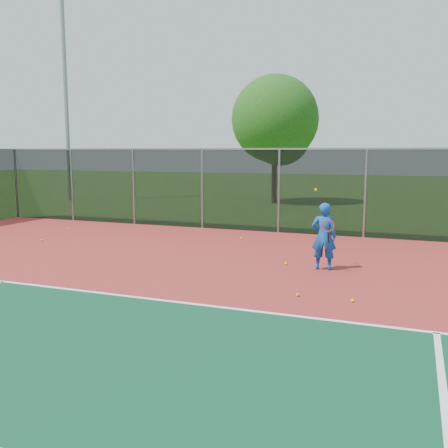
{
  "coord_description": "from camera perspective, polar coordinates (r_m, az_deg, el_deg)",
  "views": [
    {
      "loc": [
        1.55,
        -5.4,
        2.92
      ],
      "look_at": [
        -2.43,
        5.0,
        1.3
      ],
      "focal_mm": 40.0,
      "sensor_mm": 36.0,
      "label": 1
    }
  ],
  "objects": [
    {
      "name": "practice_ball_1",
      "position": [
        10.1,
        14.49,
        -8.47
      ],
      "size": [
        0.07,
        0.07,
        0.07
      ],
      "primitive_type": "sphere",
      "color": "yellow",
      "rests_on": "court_apron"
    },
    {
      "name": "ground",
      "position": [
        6.33,
        4.66,
        -19.2
      ],
      "size": [
        120.0,
        120.0,
        0.0
      ],
      "primitive_type": "plane",
      "color": "#305F1B",
      "rests_on": "ground"
    },
    {
      "name": "practice_ball_0",
      "position": [
        13.02,
        7.09,
        -4.5
      ],
      "size": [
        0.07,
        0.07,
        0.07
      ],
      "primitive_type": "sphere",
      "color": "yellow",
      "rests_on": "court_apron"
    },
    {
      "name": "practice_ball_6",
      "position": [
        16.64,
        1.98,
        -1.65
      ],
      "size": [
        0.07,
        0.07,
        0.07
      ],
      "primitive_type": "sphere",
      "color": "yellow",
      "rests_on": "court_apron"
    },
    {
      "name": "court_apron",
      "position": [
        8.1,
        8.74,
        -12.87
      ],
      "size": [
        30.0,
        20.0,
        0.02
      ],
      "primitive_type": "cube",
      "color": "maroon",
      "rests_on": "ground"
    },
    {
      "name": "floodlight_nw",
      "position": [
        31.83,
        -17.68,
        15.26
      ],
      "size": [
        0.9,
        0.4,
        12.46
      ],
      "color": "gray",
      "rests_on": "ground"
    },
    {
      "name": "fence_back",
      "position": [
        17.52,
        15.84,
        3.52
      ],
      "size": [
        30.0,
        0.06,
        3.03
      ],
      "color": "black",
      "rests_on": "court_apron"
    },
    {
      "name": "practice_ball_2",
      "position": [
        19.48,
        -17.34,
        -0.56
      ],
      "size": [
        0.07,
        0.07,
        0.07
      ],
      "primitive_type": "sphere",
      "color": "yellow",
      "rests_on": "court_apron"
    },
    {
      "name": "tennis_player",
      "position": [
        12.51,
        11.35,
        -1.37
      ],
      "size": [
        0.64,
        0.64,
        2.01
      ],
      "color": "#124CA9",
      "rests_on": "court_apron"
    },
    {
      "name": "tree_back_left",
      "position": [
        28.55,
        6.01,
        11.41
      ],
      "size": [
        4.89,
        4.89,
        7.19
      ],
      "color": "#3A2415",
      "rests_on": "ground"
    },
    {
      "name": "practice_ball_4",
      "position": [
        17.32,
        -20.11,
        -1.76
      ],
      "size": [
        0.07,
        0.07,
        0.07
      ],
      "primitive_type": "sphere",
      "color": "yellow",
      "rests_on": "court_apron"
    },
    {
      "name": "practice_ball_7",
      "position": [
        10.28,
        8.43,
        -8.0
      ],
      "size": [
        0.07,
        0.07,
        0.07
      ],
      "primitive_type": "sphere",
      "color": "yellow",
      "rests_on": "court_apron"
    }
  ]
}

